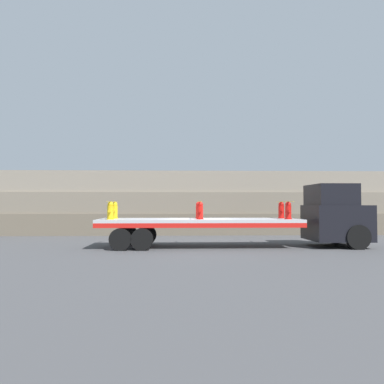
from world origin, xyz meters
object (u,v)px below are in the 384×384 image
Objects in this scene: truck_cab at (337,216)px; flatbed_trailer at (184,224)px; fire_hydrant_red_near_1 at (200,211)px; fire_hydrant_yellow_near_0 at (110,211)px; fire_hydrant_yellow_far_0 at (115,210)px; fire_hydrant_red_far_2 at (281,210)px; fire_hydrant_red_near_2 at (288,211)px; fire_hydrant_red_far_1 at (199,210)px.

truck_cab is 0.32× the size of flatbed_trailer.
truck_cab is 3.66× the size of fire_hydrant_red_near_1.
fire_hydrant_yellow_far_0 is (0.00, 1.12, 0.00)m from fire_hydrant_yellow_near_0.
fire_hydrant_yellow_near_0 is (-3.25, -0.56, 0.64)m from flatbed_trailer.
fire_hydrant_yellow_far_0 is at bearing 180.00° from fire_hydrant_red_far_2.
fire_hydrant_yellow_near_0 is 1.00× the size of fire_hydrant_red_near_2.
fire_hydrant_red_near_1 is 4.11m from fire_hydrant_red_far_2.
fire_hydrant_red_far_1 and fire_hydrant_red_far_2 have the same top height.
fire_hydrant_yellow_far_0 is 7.99m from fire_hydrant_red_near_2.
fire_hydrant_yellow_near_0 is at bearing 180.00° from fire_hydrant_red_near_2.
fire_hydrant_red_far_1 is at bearing 175.00° from truck_cab.
flatbed_trailer is 4.74m from fire_hydrant_red_near_2.
fire_hydrant_red_near_1 is 3.96m from fire_hydrant_red_near_2.
fire_hydrant_yellow_near_0 and fire_hydrant_red_near_1 have the same top height.
fire_hydrant_red_near_2 is at bearing 0.00° from fire_hydrant_yellow_near_0.
flatbed_trailer is 11.61× the size of fire_hydrant_yellow_far_0.
fire_hydrant_red_near_1 is at bearing -175.00° from truck_cab.
fire_hydrant_yellow_near_0 reaches higher than flatbed_trailer.
flatbed_trailer is at bearing -141.39° from fire_hydrant_red_far_1.
truck_cab reaches higher than fire_hydrant_red_near_2.
truck_cab reaches higher than fire_hydrant_red_far_1.
fire_hydrant_yellow_near_0 is (-10.37, -0.56, 0.25)m from truck_cab.
flatbed_trailer is at bearing 141.39° from fire_hydrant_red_near_1.
fire_hydrant_red_near_2 is (3.96, 0.00, 0.00)m from fire_hydrant_red_near_1.
fire_hydrant_red_near_1 is at bearing 0.00° from fire_hydrant_yellow_near_0.
fire_hydrant_red_near_1 and fire_hydrant_red_near_2 have the same top height.
fire_hydrant_yellow_near_0 is 1.00× the size of fire_hydrant_yellow_far_0.
fire_hydrant_red_near_1 reaches higher than flatbed_trailer.
truck_cab is 3.66× the size of fire_hydrant_yellow_near_0.
fire_hydrant_red_far_1 is (0.70, 0.56, 0.64)m from flatbed_trailer.
fire_hydrant_red_far_1 is at bearing 164.17° from fire_hydrant_red_near_2.
fire_hydrant_red_near_2 and fire_hydrant_red_far_2 have the same top height.
flatbed_trailer is at bearing -173.13° from fire_hydrant_red_far_2.
flatbed_trailer is 4.74m from fire_hydrant_red_far_2.
flatbed_trailer is 1.10m from fire_hydrant_red_near_1.
fire_hydrant_yellow_near_0 is 7.91m from fire_hydrant_red_near_2.
fire_hydrant_red_near_2 is at bearing -6.87° from flatbed_trailer.
fire_hydrant_red_near_2 is (7.91, -1.12, 0.00)m from fire_hydrant_yellow_far_0.
fire_hydrant_yellow_near_0 is 1.00× the size of fire_hydrant_red_near_1.
fire_hydrant_yellow_far_0 is at bearing 90.00° from fire_hydrant_yellow_near_0.
fire_hydrant_red_near_1 and fire_hydrant_red_far_2 have the same top height.
fire_hydrant_red_near_2 is at bearing -90.00° from fire_hydrant_red_far_2.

